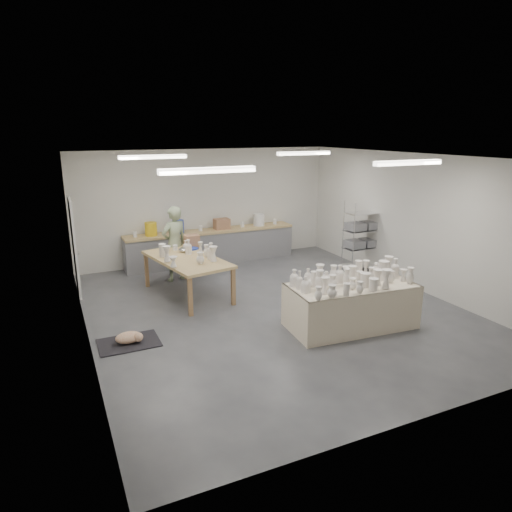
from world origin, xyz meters
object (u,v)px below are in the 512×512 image
drying_table (351,303)px  potter (175,244)px  red_stool (173,265)px  work_table (188,257)px

drying_table → potter: potter is taller
red_stool → potter: bearing=-90.0°
potter → red_stool: 0.65m
potter → red_stool: (-0.00, 0.27, -0.59)m
drying_table → work_table: (-2.18, 2.87, 0.39)m
drying_table → potter: size_ratio=1.32×
potter → red_stool: size_ratio=4.55×
work_table → potter: potter is taller
drying_table → work_table: size_ratio=0.97×
work_table → drying_table: bearing=-64.0°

